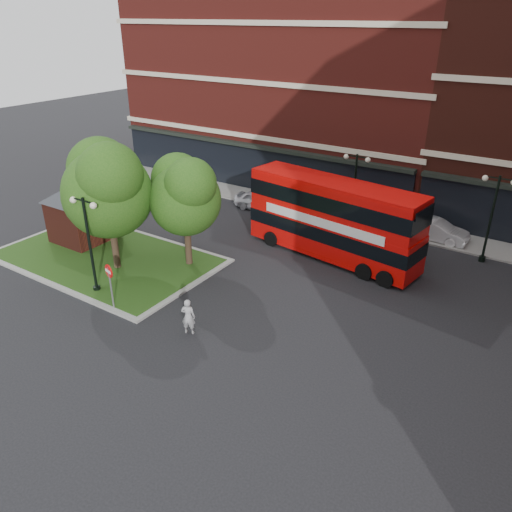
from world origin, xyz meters
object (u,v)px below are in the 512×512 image
Objects in this scene: bus at (333,214)px; car_silver at (261,201)px; car_white at (435,230)px; woman at (188,317)px.

bus is 2.71× the size of car_silver.
bus is 7.36m from car_white.
woman reaches higher than car_silver.
car_silver reaches higher than car_white.
car_silver is (-5.64, 14.52, -0.19)m from woman.
bus reaches higher than woman.
car_white is at bearing -133.71° from woman.
car_white is at bearing 60.11° from bus.
bus reaches higher than car_silver.
car_silver is 0.98× the size of car_white.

